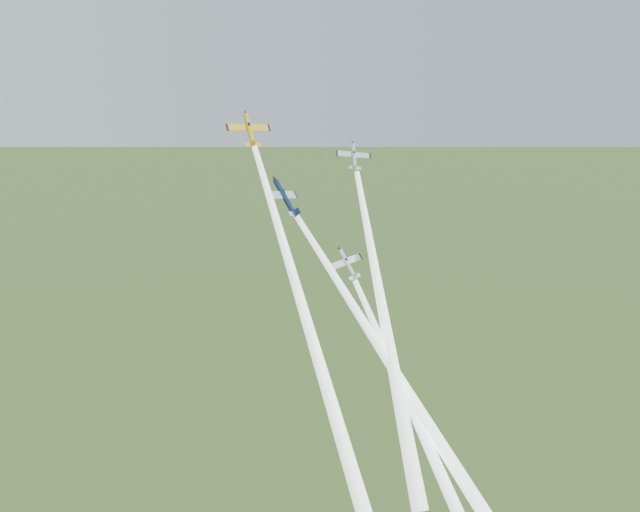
{
  "coord_description": "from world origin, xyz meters",
  "views": [
    {
      "loc": [
        -79.86,
        -107.08,
        126.42
      ],
      "look_at": [
        0.0,
        -6.0,
        92.0
      ],
      "focal_mm": 45.0,
      "sensor_mm": 36.0,
      "label": 1
    }
  ],
  "objects_px": {
    "plane_silver_right": "(354,156)",
    "plane_silver_low": "(348,264)",
    "plane_yellow": "(249,130)",
    "plane_navy": "(285,197)"
  },
  "relations": [
    {
      "from": "plane_silver_right",
      "to": "plane_silver_low",
      "type": "relative_size",
      "value": 0.92
    },
    {
      "from": "plane_silver_right",
      "to": "plane_navy",
      "type": "bearing_deg",
      "value": -147.21
    },
    {
      "from": "plane_yellow",
      "to": "plane_silver_low",
      "type": "relative_size",
      "value": 1.09
    },
    {
      "from": "plane_yellow",
      "to": "plane_navy",
      "type": "xyz_separation_m",
      "value": [
        3.72,
        -4.52,
        -10.98
      ]
    },
    {
      "from": "plane_navy",
      "to": "plane_silver_low",
      "type": "height_order",
      "value": "plane_navy"
    },
    {
      "from": "plane_yellow",
      "to": "plane_silver_right",
      "type": "relative_size",
      "value": 1.19
    },
    {
      "from": "plane_yellow",
      "to": "plane_navy",
      "type": "height_order",
      "value": "plane_yellow"
    },
    {
      "from": "plane_silver_right",
      "to": "plane_silver_low",
      "type": "distance_m",
      "value": 20.5
    },
    {
      "from": "plane_navy",
      "to": "plane_silver_low",
      "type": "xyz_separation_m",
      "value": [
        8.81,
        -5.8,
        -11.67
      ]
    },
    {
      "from": "plane_yellow",
      "to": "plane_silver_low",
      "type": "bearing_deg",
      "value": -29.0
    }
  ]
}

